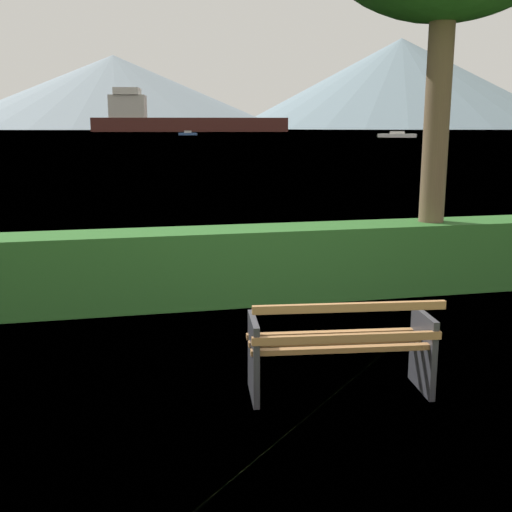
{
  "coord_description": "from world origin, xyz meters",
  "views": [
    {
      "loc": [
        -1.75,
        -4.62,
        2.2
      ],
      "look_at": [
        0.0,
        3.16,
        0.53
      ],
      "focal_mm": 43.49,
      "sensor_mm": 36.0,
      "label": 1
    }
  ],
  "objects_px": {
    "cargo_ship_large": "(176,120)",
    "sailboat_mid": "(188,134)",
    "fishing_boat_near": "(397,135)",
    "park_bench": "(341,347)"
  },
  "relations": [
    {
      "from": "park_bench",
      "to": "fishing_boat_near",
      "type": "height_order",
      "value": "fishing_boat_near"
    },
    {
      "from": "park_bench",
      "to": "cargo_ship_large",
      "type": "relative_size",
      "value": 0.02
    },
    {
      "from": "cargo_ship_large",
      "to": "fishing_boat_near",
      "type": "height_order",
      "value": "cargo_ship_large"
    },
    {
      "from": "park_bench",
      "to": "fishing_boat_near",
      "type": "xyz_separation_m",
      "value": [
        55.05,
        115.69,
        0.05
      ]
    },
    {
      "from": "park_bench",
      "to": "sailboat_mid",
      "type": "relative_size",
      "value": 0.33
    },
    {
      "from": "fishing_boat_near",
      "to": "cargo_ship_large",
      "type": "bearing_deg",
      "value": 101.17
    },
    {
      "from": "cargo_ship_large",
      "to": "sailboat_mid",
      "type": "xyz_separation_m",
      "value": [
        -7.67,
        -112.83,
        -4.71
      ]
    },
    {
      "from": "sailboat_mid",
      "to": "cargo_ship_large",
      "type": "bearing_deg",
      "value": 86.11
    },
    {
      "from": "cargo_ship_large",
      "to": "sailboat_mid",
      "type": "relative_size",
      "value": 17.73
    },
    {
      "from": "park_bench",
      "to": "sailboat_mid",
      "type": "distance_m",
      "value": 158.86
    }
  ]
}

